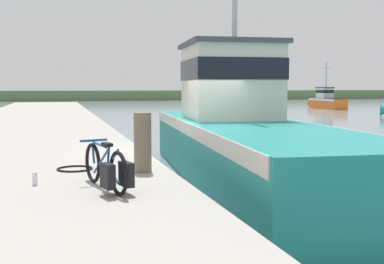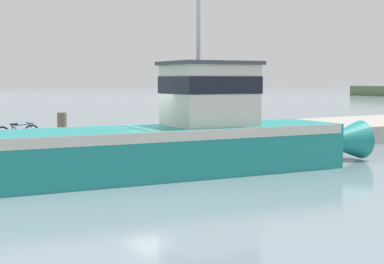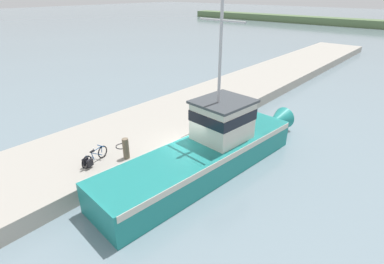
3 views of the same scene
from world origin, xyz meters
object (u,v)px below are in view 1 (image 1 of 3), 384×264
(water_bottle_by_bike, at_px, (35,179))
(fishing_boat_main, at_px, (238,132))
(bicycle_touring, at_px, (109,169))
(mooring_post, at_px, (143,142))
(boat_red_outer, at_px, (326,101))

(water_bottle_by_bike, bearing_deg, fishing_boat_main, 37.69)
(bicycle_touring, relative_size, mooring_post, 1.57)
(boat_red_outer, height_order, water_bottle_by_bike, boat_red_outer)
(fishing_boat_main, relative_size, water_bottle_by_bike, 66.91)
(mooring_post, relative_size, water_bottle_by_bike, 5.20)
(water_bottle_by_bike, bearing_deg, boat_red_outer, 53.63)
(fishing_boat_main, height_order, bicycle_touring, fishing_boat_main)
(fishing_boat_main, bearing_deg, mooring_post, -129.72)
(bicycle_touring, relative_size, water_bottle_by_bike, 8.17)
(fishing_boat_main, xyz_separation_m, bicycle_touring, (-3.75, -4.44, -0.05))
(water_bottle_by_bike, bearing_deg, mooring_post, 21.26)
(mooring_post, bearing_deg, boat_red_outer, 54.90)
(mooring_post, xyz_separation_m, water_bottle_by_bike, (-1.82, -0.71, -0.43))
(boat_red_outer, xyz_separation_m, mooring_post, (-26.96, -38.37, 0.47))
(mooring_post, bearing_deg, bicycle_touring, -117.74)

